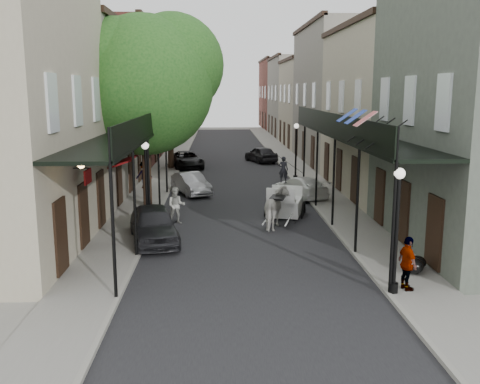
{
  "coord_description": "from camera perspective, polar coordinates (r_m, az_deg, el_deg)",
  "views": [
    {
      "loc": [
        -1.04,
        -16.7,
        6.0
      ],
      "look_at": [
        -0.07,
        6.18,
        1.6
      ],
      "focal_mm": 40.0,
      "sensor_mm": 36.0,
      "label": 1
    }
  ],
  "objects": [
    {
      "name": "lamppost_right_near",
      "position": [
        16.07,
        16.36,
        -3.81
      ],
      "size": [
        0.32,
        0.32,
        3.71
      ],
      "color": "black",
      "rests_on": "sidewalk_right"
    },
    {
      "name": "car_right_far",
      "position": [
        44.88,
        2.25,
        4.06
      ],
      "size": [
        2.86,
        4.29,
        1.36
      ],
      "primitive_type": "imported",
      "rotation": [
        0.0,
        0.0,
        3.49
      ],
      "color": "black",
      "rests_on": "ground"
    },
    {
      "name": "car_left_far",
      "position": [
        41.67,
        -5.68,
        3.44
      ],
      "size": [
        3.08,
        5.01,
        1.3
      ],
      "primitive_type": "imported",
      "rotation": [
        0.0,
        0.0,
        0.21
      ],
      "color": "black",
      "rests_on": "ground"
    },
    {
      "name": "carriage",
      "position": [
        26.06,
        4.92,
        0.13
      ],
      "size": [
        2.26,
        2.93,
        2.99
      ],
      "rotation": [
        0.0,
        0.0,
        -0.26
      ],
      "color": "black",
      "rests_on": "ground"
    },
    {
      "name": "road",
      "position": [
        37.2,
        -0.79,
        1.6
      ],
      "size": [
        8.0,
        90.0,
        0.01
      ],
      "primitive_type": "cube",
      "color": "black",
      "rests_on": "ground"
    },
    {
      "name": "lamppost_left",
      "position": [
        23.24,
        -9.95,
        0.92
      ],
      "size": [
        0.32,
        0.32,
        3.71
      ],
      "color": "black",
      "rests_on": "sidewalk_left"
    },
    {
      "name": "tree_near",
      "position": [
        27.07,
        -9.32,
        11.77
      ],
      "size": [
        7.31,
        6.8,
        9.63
      ],
      "color": "#382619",
      "rests_on": "sidewalk_left"
    },
    {
      "name": "lamppost_right_far",
      "position": [
        35.3,
        5.98,
        4.39
      ],
      "size": [
        0.32,
        0.32,
        3.71
      ],
      "color": "black",
      "rests_on": "sidewalk_right"
    },
    {
      "name": "car_right_near",
      "position": [
        30.25,
        6.44,
        0.52
      ],
      "size": [
        3.09,
        4.45,
        1.2
      ],
      "primitive_type": "imported",
      "rotation": [
        0.0,
        0.0,
        3.52
      ],
      "color": "white",
      "rests_on": "ground"
    },
    {
      "name": "gallery_left",
      "position": [
        24.05,
        -11.44,
        6.02
      ],
      "size": [
        2.2,
        18.05,
        4.88
      ],
      "color": "black",
      "rests_on": "sidewalk_left"
    },
    {
      "name": "gallery_right",
      "position": [
        24.46,
        11.44,
        6.1
      ],
      "size": [
        2.2,
        18.05,
        4.88
      ],
      "color": "black",
      "rests_on": "sidewalk_right"
    },
    {
      "name": "horse",
      "position": [
        23.41,
        3.98,
        -1.75
      ],
      "size": [
        1.48,
        2.29,
        1.79
      ],
      "primitive_type": "imported",
      "rotation": [
        0.0,
        0.0,
        2.88
      ],
      "color": "silver",
      "rests_on": "ground"
    },
    {
      "name": "pedestrian_sidewalk_left",
      "position": [
        32.83,
        -10.2,
        1.82
      ],
      "size": [
        1.21,
        1.0,
        1.62
      ],
      "primitive_type": "imported",
      "rotation": [
        0.0,
        0.0,
        3.6
      ],
      "color": "gray",
      "rests_on": "sidewalk_left"
    },
    {
      "name": "tree_far",
      "position": [
        41.0,
        -7.03,
        10.57
      ],
      "size": [
        6.45,
        6.0,
        8.61
      ],
      "color": "#382619",
      "rests_on": "sidewalk_left"
    },
    {
      "name": "pedestrian_walking",
      "position": [
        24.32,
        -6.82,
        -1.45
      ],
      "size": [
        0.85,
        0.68,
        1.68
      ],
      "primitive_type": "imported",
      "rotation": [
        0.0,
        0.0,
        0.06
      ],
      "color": "#ABABA1",
      "rests_on": "ground"
    },
    {
      "name": "pedestrian_sidewalk_right",
      "position": [
        16.69,
        17.44,
        -7.29
      ],
      "size": [
        0.54,
        1.01,
        1.64
      ],
      "primitive_type": "imported",
      "rotation": [
        0.0,
        0.0,
        1.72
      ],
      "color": "gray",
      "rests_on": "sidewalk_right"
    },
    {
      "name": "car_left_near",
      "position": [
        21.51,
        -9.2,
        -3.43
      ],
      "size": [
        2.59,
        4.59,
        1.47
      ],
      "primitive_type": "imported",
      "rotation": [
        0.0,
        0.0,
        0.21
      ],
      "color": "black",
      "rests_on": "ground"
    },
    {
      "name": "sidewalk_left",
      "position": [
        37.39,
        -8.47,
        1.62
      ],
      "size": [
        2.2,
        90.0,
        0.12
      ],
      "primitive_type": "cube",
      "color": "gray",
      "rests_on": "ground"
    },
    {
      "name": "building_row_left",
      "position": [
        47.31,
        -11.79,
        9.74
      ],
      "size": [
        5.0,
        80.0,
        10.5
      ],
      "primitive_type": "cube",
      "color": "#ABA289",
      "rests_on": "ground"
    },
    {
      "name": "car_left_mid",
      "position": [
        31.21,
        -5.25,
        0.9
      ],
      "size": [
        2.65,
        3.98,
        1.24
      ],
      "primitive_type": "imported",
      "rotation": [
        0.0,
        0.0,
        0.39
      ],
      "color": "gray",
      "rests_on": "ground"
    },
    {
      "name": "sidewalk_right",
      "position": [
        37.67,
        6.84,
        1.73
      ],
      "size": [
        2.2,
        90.0,
        0.12
      ],
      "primitive_type": "cube",
      "color": "gray",
      "rests_on": "ground"
    },
    {
      "name": "ground",
      "position": [
        17.78,
        1.09,
        -8.85
      ],
      "size": [
        140.0,
        140.0,
        0.0
      ],
      "primitive_type": "plane",
      "color": "gray",
      "rests_on": "ground"
    },
    {
      "name": "building_row_right",
      "position": [
        47.69,
        9.38,
        9.83
      ],
      "size": [
        5.0,
        80.0,
        10.5
      ],
      "primitive_type": "cube",
      "color": "gray",
      "rests_on": "ground"
    },
    {
      "name": "trash_bags",
      "position": [
        18.55,
        18.19,
        -7.35
      ],
      "size": [
        0.9,
        1.05,
        0.54
      ],
      "color": "black",
      "rests_on": "sidewalk_right"
    }
  ]
}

